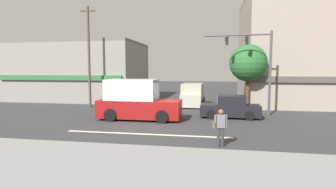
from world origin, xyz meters
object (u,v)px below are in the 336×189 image
traffic_light_mast (257,59)px  pedestrian_foreground_with_bag (220,126)px  utility_pole_near_left (89,56)px  box_truck_crossing_rightbound (137,101)px  sedan_crossing_leftbound (230,108)px  utility_pole_far_right (268,55)px  street_tree (248,63)px  van_crossing_center (193,95)px

traffic_light_mast → pedestrian_foreground_with_bag: traffic_light_mast is taller
utility_pole_near_left → box_truck_crossing_rightbound: (5.98, -5.14, -3.40)m
sedan_crossing_leftbound → utility_pole_far_right: bearing=52.3°
traffic_light_mast → street_tree: bearing=97.2°
utility_pole_near_left → pedestrian_foreground_with_bag: bearing=-43.1°
street_tree → sedan_crossing_leftbound: (-1.61, -3.70, -3.21)m
pedestrian_foreground_with_bag → traffic_light_mast: bearing=72.3°
van_crossing_center → pedestrian_foreground_with_bag: bearing=-80.3°
sedan_crossing_leftbound → traffic_light_mast: bearing=35.8°
street_tree → utility_pole_far_right: (1.65, 0.50, 0.69)m
utility_pole_far_right → traffic_light_mast: size_ratio=1.44×
utility_pole_near_left → utility_pole_far_right: (15.57, 0.83, -0.03)m
traffic_light_mast → utility_pole_near_left: bearing=172.0°
utility_pole_near_left → box_truck_crossing_rightbound: size_ratio=1.61×
sedan_crossing_leftbound → box_truck_crossing_rightbound: box_truck_crossing_rightbound is taller
traffic_light_mast → box_truck_crossing_rightbound: size_ratio=1.11×
sedan_crossing_leftbound → van_crossing_center: (-3.10, 5.66, 0.29)m
street_tree → van_crossing_center: street_tree is taller
utility_pole_near_left → utility_pole_far_right: size_ratio=1.01×
van_crossing_center → box_truck_crossing_rightbound: box_truck_crossing_rightbound is taller
sedan_crossing_leftbound → pedestrian_foreground_with_bag: 7.37m
traffic_light_mast → van_crossing_center: 7.31m
van_crossing_center → traffic_light_mast: bearing=-40.7°
traffic_light_mast → van_crossing_center: size_ratio=1.34×
street_tree → box_truck_crossing_rightbound: street_tree is taller
utility_pole_far_right → traffic_light_mast: bearing=-115.5°
van_crossing_center → box_truck_crossing_rightbound: bearing=-113.6°
street_tree → van_crossing_center: (-4.70, 1.96, -2.92)m
sedan_crossing_leftbound → street_tree: bearing=66.6°
pedestrian_foreground_with_bag → utility_pole_far_right: bearing=70.3°
utility_pole_far_right → sedan_crossing_leftbound: (-3.25, -4.20, -3.91)m
street_tree → box_truck_crossing_rightbound: 10.01m
street_tree → utility_pole_near_left: 13.94m
van_crossing_center → box_truck_crossing_rightbound: size_ratio=0.83×
pedestrian_foreground_with_bag → sedan_crossing_leftbound: bearing=83.2°
van_crossing_center → sedan_crossing_leftbound: bearing=-61.3°
sedan_crossing_leftbound → van_crossing_center: 6.46m
traffic_light_mast → sedan_crossing_leftbound: size_ratio=1.50×
street_tree → utility_pole_far_right: size_ratio=0.61×
street_tree → box_truck_crossing_rightbound: bearing=-145.4°
utility_pole_far_right → pedestrian_foreground_with_bag: utility_pole_far_right is taller
street_tree → traffic_light_mast: (0.29, -2.33, 0.25)m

